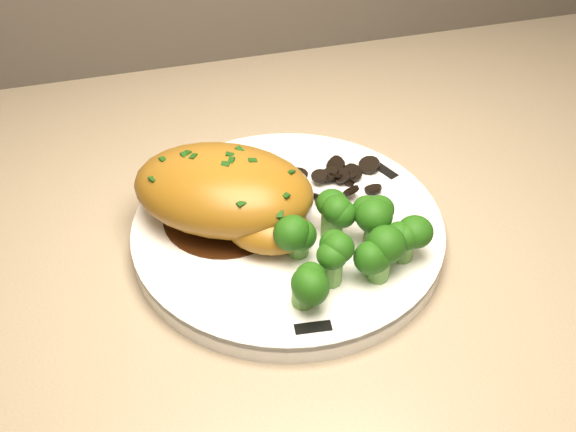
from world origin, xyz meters
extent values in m
cylinder|color=white|center=(0.05, 1.63, 0.96)|extent=(0.35, 0.35, 0.02)
cube|color=black|center=(0.17, 1.69, 0.97)|extent=(0.02, 0.03, 0.00)
cube|color=black|center=(-0.05, 1.71, 0.97)|extent=(0.03, 0.03, 0.00)
cube|color=black|center=(0.04, 1.51, 0.97)|extent=(0.03, 0.01, 0.00)
cylinder|color=#331709|center=(0.00, 1.66, 0.97)|extent=(0.12, 0.12, 0.00)
ellipsoid|color=#966319|center=(0.00, 1.66, 1.00)|extent=(0.20, 0.18, 0.06)
ellipsoid|color=#966319|center=(0.03, 1.61, 0.99)|extent=(0.09, 0.09, 0.04)
cube|color=#12390B|center=(-0.04, 1.69, 1.03)|extent=(0.01, 0.01, 0.00)
cube|color=#12390B|center=(-0.02, 1.68, 1.03)|extent=(0.01, 0.01, 0.00)
cube|color=#12390B|center=(0.00, 1.67, 1.04)|extent=(0.01, 0.01, 0.00)
cube|color=#12390B|center=(0.01, 1.66, 1.04)|extent=(0.01, 0.01, 0.00)
cube|color=#12390B|center=(0.03, 1.65, 1.03)|extent=(0.01, 0.01, 0.00)
cube|color=#12390B|center=(0.05, 1.64, 1.03)|extent=(0.01, 0.01, 0.00)
cylinder|color=black|center=(0.14, 1.68, 0.97)|extent=(0.01, 0.01, 0.01)
cylinder|color=black|center=(0.14, 1.68, 0.98)|extent=(0.02, 0.02, 0.01)
cylinder|color=black|center=(0.14, 1.69, 0.98)|extent=(0.02, 0.02, 0.01)
cylinder|color=black|center=(0.13, 1.69, 0.97)|extent=(0.02, 0.02, 0.01)
cylinder|color=black|center=(0.12, 1.70, 0.98)|extent=(0.02, 0.02, 0.01)
cylinder|color=black|center=(0.11, 1.70, 0.98)|extent=(0.02, 0.02, 0.01)
cylinder|color=black|center=(0.10, 1.69, 0.97)|extent=(0.02, 0.02, 0.01)
cylinder|color=black|center=(0.09, 1.69, 0.98)|extent=(0.02, 0.02, 0.00)
cylinder|color=black|center=(0.09, 1.68, 0.98)|extent=(0.02, 0.02, 0.01)
cylinder|color=black|center=(0.08, 1.68, 0.97)|extent=(0.02, 0.02, 0.01)
cylinder|color=black|center=(0.09, 1.67, 0.98)|extent=(0.02, 0.02, 0.01)
cylinder|color=black|center=(0.09, 1.67, 0.98)|extent=(0.03, 0.03, 0.01)
cylinder|color=black|center=(0.10, 1.66, 0.97)|extent=(0.03, 0.03, 0.01)
cylinder|color=black|center=(0.11, 1.66, 0.98)|extent=(0.02, 0.02, 0.01)
cylinder|color=black|center=(0.12, 1.66, 0.98)|extent=(0.02, 0.02, 0.02)
cylinder|color=black|center=(0.13, 1.66, 0.97)|extent=(0.03, 0.03, 0.02)
cylinder|color=black|center=(0.14, 1.67, 0.98)|extent=(0.03, 0.03, 0.01)
cylinder|color=black|center=(0.14, 1.67, 0.98)|extent=(0.03, 0.03, 0.01)
cylinder|color=#5C933E|center=(0.05, 1.59, 0.98)|extent=(0.02, 0.02, 0.03)
sphere|color=#103808|center=(0.05, 1.59, 1.00)|extent=(0.03, 0.03, 0.03)
cylinder|color=#5C933E|center=(0.09, 1.61, 0.98)|extent=(0.02, 0.02, 0.03)
sphere|color=#103808|center=(0.09, 1.61, 1.00)|extent=(0.03, 0.03, 0.03)
cylinder|color=#5C933E|center=(0.12, 1.59, 0.98)|extent=(0.02, 0.02, 0.03)
sphere|color=#103808|center=(0.12, 1.59, 1.00)|extent=(0.03, 0.03, 0.03)
cylinder|color=#5C933E|center=(0.07, 1.55, 0.98)|extent=(0.02, 0.02, 0.03)
sphere|color=#103808|center=(0.07, 1.55, 1.00)|extent=(0.03, 0.03, 0.03)
cylinder|color=#5C933E|center=(0.11, 1.55, 0.98)|extent=(0.02, 0.02, 0.03)
sphere|color=#103808|center=(0.11, 1.55, 1.00)|extent=(0.03, 0.03, 0.03)
cylinder|color=#5C933E|center=(0.14, 1.57, 0.98)|extent=(0.02, 0.02, 0.03)
sphere|color=#103808|center=(0.14, 1.57, 1.00)|extent=(0.03, 0.03, 0.03)
cylinder|color=#5C933E|center=(0.04, 1.54, 0.98)|extent=(0.02, 0.02, 0.03)
sphere|color=#103808|center=(0.04, 1.54, 1.00)|extent=(0.03, 0.03, 0.03)
camera|label=1|loc=(-0.07, 1.16, 1.42)|focal=45.00mm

